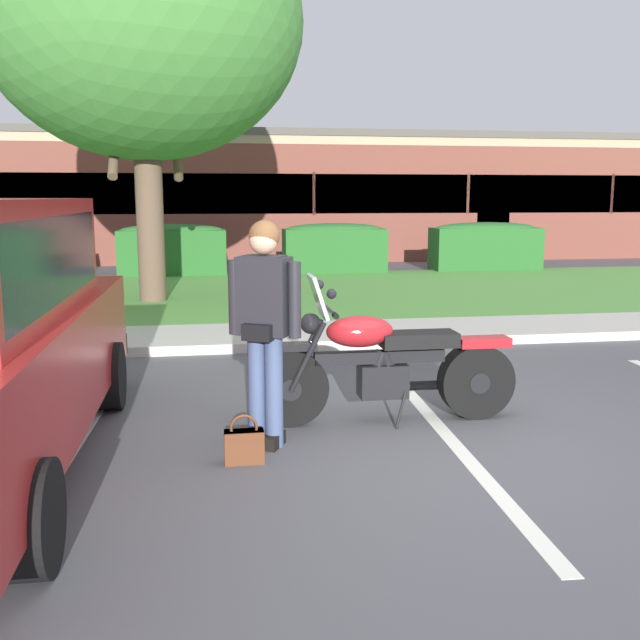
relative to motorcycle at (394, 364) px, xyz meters
name	(u,v)px	position (x,y,z in m)	size (l,w,h in m)	color
ground_plane	(422,446)	(0.06, -0.64, -0.49)	(140.00, 140.00, 0.00)	#4C4C51
curb_strip	(337,344)	(0.06, 2.95, -0.43)	(60.00, 0.20, 0.12)	#B7B2A8
concrete_walk	(325,333)	(0.06, 3.80, -0.45)	(60.00, 1.50, 0.08)	#B7B2A8
grass_lawn	(288,293)	(0.06, 8.10, -0.46)	(60.00, 7.09, 0.06)	#518E3D
stall_stripe_0	(67,456)	(-2.58, -0.44, -0.49)	(0.12, 4.40, 0.01)	silver
stall_stripe_1	(447,435)	(0.32, -0.44, -0.49)	(0.12, 4.40, 0.01)	silver
motorcycle	(394,364)	(0.00, 0.00, 0.00)	(2.24, 0.82, 1.26)	black
rider_person	(264,317)	(-1.12, -0.43, 0.50)	(0.52, 0.40, 1.70)	black
handbag	(244,444)	(-1.30, -0.78, -0.34)	(0.28, 0.13, 0.36)	#562D19
shade_tree	(142,22)	(-2.45, 7.24, 4.24)	(5.36, 5.36, 7.03)	brown
hedge_center_left	(172,249)	(-2.26, 11.56, 0.16)	(2.48, 0.90, 1.24)	#235623
hedge_center_right	(334,247)	(1.60, 11.56, 0.16)	(2.46, 0.90, 1.24)	#235623
hedge_right	(485,246)	(5.45, 11.56, 0.16)	(2.72, 0.90, 1.24)	#235623
brick_building	(295,196)	(1.56, 18.72, 1.38)	(26.94, 8.40, 3.74)	brown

